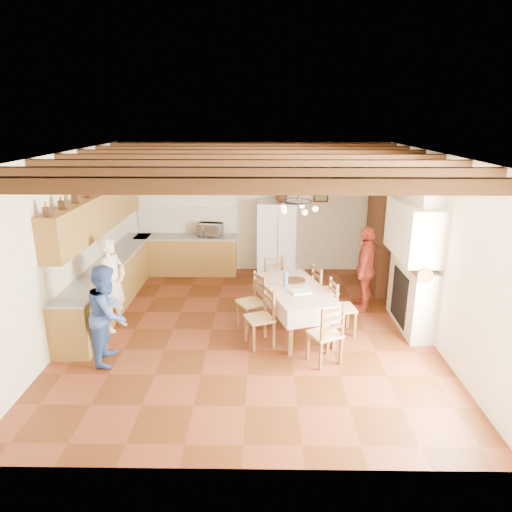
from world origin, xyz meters
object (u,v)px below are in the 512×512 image
Objects in this scene: dining_table at (296,292)px; chair_right_far at (325,290)px; person_man at (112,284)px; person_woman_blue at (108,313)px; chair_end_near at (325,333)px; person_woman_red at (366,269)px; chair_right_near at (342,307)px; chair_left_far at (251,301)px; hutch at (385,234)px; chair_left_near at (260,317)px; refrigerator at (277,239)px; chair_end_far at (278,283)px; microwave at (210,230)px.

chair_right_far is at bearing 47.92° from dining_table.
person_man is 1.08m from person_woman_blue.
chair_end_near is 0.59× the size of person_woman_red.
chair_right_near is 0.59× the size of person_woman_red.
person_woman_blue is at bearing -90.99° from chair_left_far.
chair_right_near is at bearing -5.47° from person_woman_red.
hutch is at bearing 95.04° from chair_left_far.
dining_table is at bearing 52.74° from chair_left_far.
refrigerator is at bearing 151.26° from chair_left_near.
chair_right_far is (1.19, 1.18, 0.00)m from chair_left_near.
chair_end_near is at bearing -76.45° from refrigerator.
dining_table is 1.20× the size of person_man.
hutch is at bearing -145.01° from chair_end_near.
chair_right_far is at bearing 5.51° from chair_right_near.
person_woman_blue is at bearing -166.21° from chair_end_far.
chair_left_near is at bearing -91.58° from refrigerator.
refrigerator is 1.79× the size of chair_right_near.
refrigerator is 1.05× the size of person_woman_red.
hutch is 3.40m from chair_left_far.
chair_left_far is 2.37m from person_man.
chair_right_far is at bearing -60.43° from person_man.
chair_end_far is 1.82× the size of microwave.
microwave is (1.10, 3.96, 0.29)m from person_woman_blue.
refrigerator is 4.04m from person_man.
chair_right_near is at bearing -140.78° from chair_end_near.
refrigerator is at bearing -108.58° from chair_end_near.
microwave is (-1.75, 2.93, 0.35)m from dining_table.
hutch is 2.51m from chair_right_near.
person_woman_blue reaches higher than chair_right_far.
hutch is at bearing 175.67° from person_woman_red.
chair_left_near is at bearing 97.57° from chair_right_near.
chair_end_near is (-0.42, -0.96, 0.00)m from chair_right_near.
chair_right_near is (1.39, 0.43, 0.00)m from chair_left_near.
chair_right_near is 4.00m from microwave.
microwave is at bearing -178.51° from refrigerator.
chair_end_far is (-0.85, 0.36, 0.00)m from chair_right_far.
person_man is 3.22m from microwave.
chair_left_far is 1.00× the size of chair_right_near.
chair_left_far is at bearing 72.78° from chair_right_near.
hutch is (2.20, -0.85, 0.35)m from refrigerator.
person_woman_red is (4.23, 1.93, 0.06)m from person_woman_blue.
refrigerator reaches higher than chair_end_far.
hutch reaches higher than chair_right_far.
chair_right_far is 1.72m from chair_end_near.
dining_table is at bearing -135.62° from hutch.
chair_right_far is 1.00× the size of chair_end_near.
refrigerator is 2.39m from hutch.
chair_end_far is at bearing -157.19° from hutch.
dining_table is 2.05× the size of chair_end_far.
microwave is (-3.13, 2.03, 0.23)m from person_woman_red.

